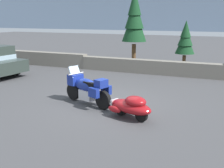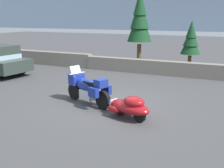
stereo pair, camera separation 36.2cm
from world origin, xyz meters
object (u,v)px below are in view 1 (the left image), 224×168
at_px(car_shaped_trailer, 131,106).
at_px(pine_tree_secondary, 185,39).
at_px(touring_motorcycle, 87,88).
at_px(pine_tree_tall, 134,18).

height_order(car_shaped_trailer, pine_tree_secondary, pine_tree_secondary).
height_order(touring_motorcycle, pine_tree_secondary, pine_tree_secondary).
bearing_deg(pine_tree_secondary, pine_tree_tall, -179.22).
bearing_deg(touring_motorcycle, pine_tree_tall, 96.37).
xyz_separation_m(touring_motorcycle, car_shaped_trailer, (1.94, -0.76, -0.21)).
height_order(pine_tree_tall, pine_tree_secondary, pine_tree_tall).
distance_m(car_shaped_trailer, pine_tree_secondary, 9.34).
bearing_deg(car_shaped_trailer, touring_motorcycle, 158.62).
xyz_separation_m(pine_tree_tall, pine_tree_secondary, (3.23, 0.04, -1.23)).
distance_m(touring_motorcycle, pine_tree_tall, 8.82).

